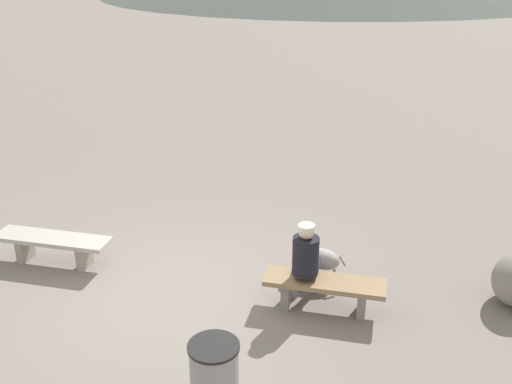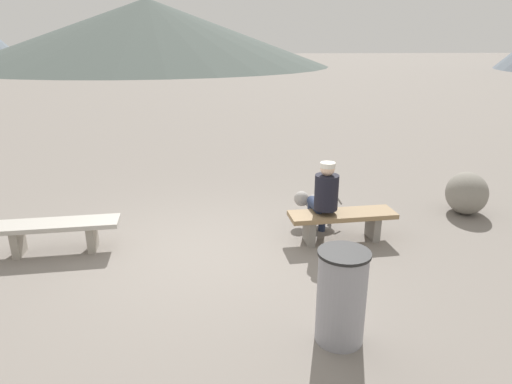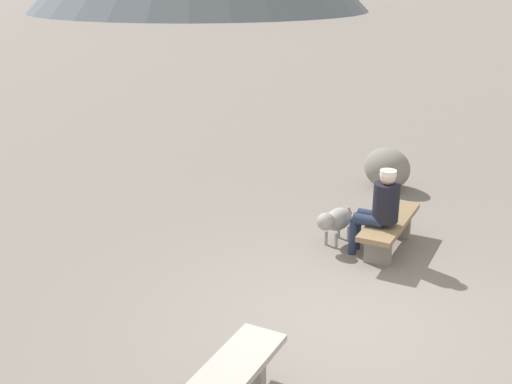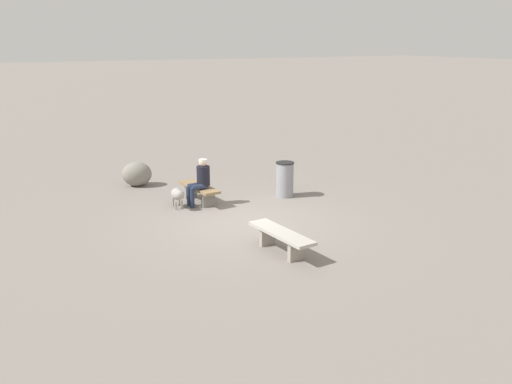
{
  "view_description": "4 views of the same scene",
  "coord_description": "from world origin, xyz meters",
  "px_view_note": "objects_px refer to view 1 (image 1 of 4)",
  "views": [
    {
      "loc": [
        3.18,
        -6.19,
        4.51
      ],
      "look_at": [
        0.46,
        2.27,
        0.68
      ],
      "focal_mm": 40.83,
      "sensor_mm": 36.0,
      "label": 1
    },
    {
      "loc": [
        0.28,
        -5.73,
        2.86
      ],
      "look_at": [
        0.8,
        0.85,
        0.62
      ],
      "focal_mm": 31.33,
      "sensor_mm": 36.0,
      "label": 2
    },
    {
      "loc": [
        -5.57,
        -2.31,
        3.66
      ],
      "look_at": [
        1.13,
        1.88,
        0.82
      ],
      "focal_mm": 43.52,
      "sensor_mm": 36.0,
      "label": 3
    },
    {
      "loc": [
        -10.98,
        5.69,
        4.22
      ],
      "look_at": [
        0.28,
        -0.49,
        0.61
      ],
      "focal_mm": 38.11,
      "sensor_mm": 36.0,
      "label": 4
    }
  ],
  "objects_px": {
    "bench_left": "(53,243)",
    "seated_person": "(306,257)",
    "dog": "(318,257)",
    "bench_right": "(324,288)"
  },
  "relations": [
    {
      "from": "bench_left",
      "to": "bench_right",
      "type": "relative_size",
      "value": 1.12
    },
    {
      "from": "seated_person",
      "to": "dog",
      "type": "xyz_separation_m",
      "value": [
        0.03,
        0.64,
        -0.35
      ]
    },
    {
      "from": "seated_person",
      "to": "bench_left",
      "type": "bearing_deg",
      "value": 176.19
    },
    {
      "from": "bench_left",
      "to": "seated_person",
      "type": "height_order",
      "value": "seated_person"
    },
    {
      "from": "bench_right",
      "to": "seated_person",
      "type": "distance_m",
      "value": 0.47
    },
    {
      "from": "bench_right",
      "to": "dog",
      "type": "distance_m",
      "value": 0.74
    },
    {
      "from": "bench_right",
      "to": "bench_left",
      "type": "bearing_deg",
      "value": 176.13
    },
    {
      "from": "bench_left",
      "to": "bench_right",
      "type": "distance_m",
      "value": 4.13
    },
    {
      "from": "bench_right",
      "to": "dog",
      "type": "xyz_separation_m",
      "value": [
        -0.24,
        0.7,
        0.03
      ]
    },
    {
      "from": "bench_left",
      "to": "seated_person",
      "type": "bearing_deg",
      "value": -2.93
    }
  ]
}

